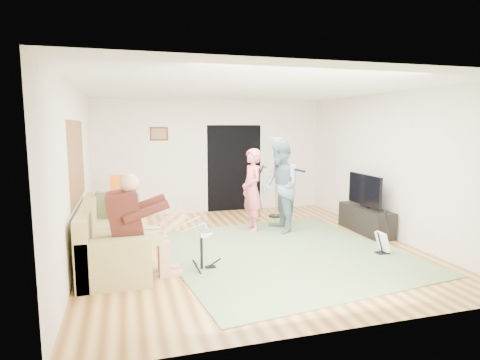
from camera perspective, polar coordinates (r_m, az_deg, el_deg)
The scene contains 19 objects.
floor at distance 7.08m, azimuth 1.31°, elevation -9.46°, with size 6.00×6.00×0.00m, color brown.
walls at distance 6.80m, azimuth 1.35°, elevation 1.47°, with size 5.50×6.00×2.70m, color silver, non-canonical shape.
ceiling at distance 6.78m, azimuth 1.38°, elevation 12.88°, with size 6.00×6.00×0.00m, color white.
window_blinds at distance 6.71m, azimuth -22.21°, elevation 2.52°, with size 2.05×2.05×0.00m, color brown.
doorway at distance 9.84m, azimuth -0.81°, elevation 1.70°, with size 2.10×2.10×0.00m, color black.
picture_frame at distance 9.47m, azimuth -11.46°, elevation 6.46°, with size 0.42×0.03×0.32m, color #3F2314.
area_rug at distance 6.79m, azimuth 6.07°, elevation -10.19°, with size 3.66×3.94×0.02m, color #607B4B.
sofa at distance 6.49m, azimuth -18.10°, elevation -8.61°, with size 0.95×2.30×0.93m.
drummer at distance 5.79m, azimuth -13.99°, elevation -7.81°, with size 0.94×0.53×1.45m.
drum_kit at distance 5.96m, azimuth -5.49°, elevation -10.01°, with size 0.35×0.63×0.64m.
singer at distance 7.94m, azimuth 1.71°, elevation -1.45°, with size 0.60×0.39×1.64m, color #EC6671.
microphone at distance 7.94m, azimuth 3.09°, elevation 1.50°, with size 0.06×0.06×0.24m, color black, non-canonical shape.
guitarist at distance 7.88m, azimuth 5.76°, elevation -0.96°, with size 0.88×0.68×1.81m, color slate.
guitar_held at distance 7.92m, azimuth 7.13°, elevation 1.43°, with size 0.12×0.60×0.26m, color silver, non-canonical shape.
guitar_spare at distance 7.03m, azimuth 19.65°, elevation -8.24°, with size 0.27×0.24×0.74m.
torchiere_lamp at distance 9.15m, azimuth 5.21°, elevation 2.46°, with size 0.33×0.33×1.82m.
dining_chair at distance 8.34m, azimuth -16.36°, elevation -4.31°, with size 0.47×0.49×1.10m.
tv_cabinet at distance 8.32m, azimuth 17.44°, elevation -5.40°, with size 0.40×1.40×0.50m, color black.
television at distance 8.18m, azimuth 17.32°, elevation -1.33°, with size 0.06×1.03×0.60m, color black.
Camera 1 is at (-2.02, -6.45, 2.11)m, focal length 30.00 mm.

